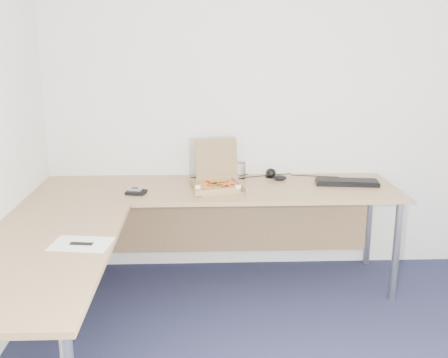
{
  "coord_description": "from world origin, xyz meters",
  "views": [
    {
      "loc": [
        -0.58,
        -2.14,
        1.75
      ],
      "look_at": [
        -0.45,
        1.28,
        0.82
      ],
      "focal_mm": 42.26,
      "sensor_mm": 36.0,
      "label": 1
    }
  ],
  "objects_px": {
    "desk": "(166,211)",
    "keyboard": "(347,182)",
    "drinking_glass": "(241,171)",
    "pizza_box": "(217,183)",
    "wallet": "(136,192)"
  },
  "relations": [
    {
      "from": "pizza_box",
      "to": "wallet",
      "type": "distance_m",
      "value": 0.56
    },
    {
      "from": "desk",
      "to": "keyboard",
      "type": "bearing_deg",
      "value": 20.2
    },
    {
      "from": "keyboard",
      "to": "wallet",
      "type": "distance_m",
      "value": 1.48
    },
    {
      "from": "desk",
      "to": "drinking_glass",
      "type": "xyz_separation_m",
      "value": [
        0.51,
        0.63,
        0.09
      ]
    },
    {
      "from": "pizza_box",
      "to": "drinking_glass",
      "type": "height_order",
      "value": "pizza_box"
    },
    {
      "from": "desk",
      "to": "keyboard",
      "type": "distance_m",
      "value": 1.34
    },
    {
      "from": "keyboard",
      "to": "drinking_glass",
      "type": "bearing_deg",
      "value": 174.53
    },
    {
      "from": "wallet",
      "to": "keyboard",
      "type": "bearing_deg",
      "value": 21.2
    },
    {
      "from": "desk",
      "to": "wallet",
      "type": "height_order",
      "value": "wallet"
    },
    {
      "from": "drinking_glass",
      "to": "keyboard",
      "type": "bearing_deg",
      "value": -12.89
    },
    {
      "from": "pizza_box",
      "to": "keyboard",
      "type": "relative_size",
      "value": 0.82
    },
    {
      "from": "drinking_glass",
      "to": "desk",
      "type": "bearing_deg",
      "value": -128.86
    },
    {
      "from": "pizza_box",
      "to": "desk",
      "type": "bearing_deg",
      "value": -144.6
    },
    {
      "from": "keyboard",
      "to": "wallet",
      "type": "relative_size",
      "value": 3.57
    },
    {
      "from": "desk",
      "to": "keyboard",
      "type": "height_order",
      "value": "keyboard"
    }
  ]
}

